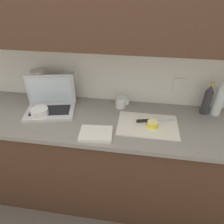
% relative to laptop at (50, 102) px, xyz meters
% --- Properties ---
extents(ground_plane, '(12.00, 12.00, 0.00)m').
position_rel_laptop_xyz_m(ground_plane, '(0.35, -0.08, -0.98)').
color(ground_plane, '#564C47').
rests_on(ground_plane, ground).
extents(wall_back, '(5.20, 0.38, 2.60)m').
position_rel_laptop_xyz_m(wall_back, '(0.35, 0.15, 0.58)').
color(wall_back, white).
rests_on(wall_back, ground_plane).
extents(counter_unit, '(2.22, 0.60, 0.92)m').
position_rel_laptop_xyz_m(counter_unit, '(0.33, -0.07, -0.51)').
color(counter_unit, '#472D1E').
rests_on(counter_unit, ground_plane).
extents(laptop, '(0.42, 0.33, 0.27)m').
position_rel_laptop_xyz_m(laptop, '(0.00, 0.00, 0.00)').
color(laptop, silver).
rests_on(laptop, counter_unit).
extents(cutting_board, '(0.43, 0.29, 0.01)m').
position_rel_laptop_xyz_m(cutting_board, '(0.78, -0.10, -0.06)').
color(cutting_board, silver).
rests_on(cutting_board, counter_unit).
extents(knife, '(0.29, 0.10, 0.02)m').
position_rel_laptop_xyz_m(knife, '(0.79, -0.07, -0.05)').
color(knife, silver).
rests_on(knife, cutting_board).
extents(lemon_half_cut, '(0.08, 0.08, 0.04)m').
position_rel_laptop_xyz_m(lemon_half_cut, '(0.81, -0.12, -0.03)').
color(lemon_half_cut, yellow).
rests_on(lemon_half_cut, cutting_board).
extents(bottle_green_soda, '(0.06, 0.06, 0.26)m').
position_rel_laptop_xyz_m(bottle_green_soda, '(1.21, 0.13, 0.06)').
color(bottle_green_soda, '#333338').
rests_on(bottle_green_soda, counter_unit).
extents(bottle_oil_tall, '(0.08, 0.08, 0.32)m').
position_rel_laptop_xyz_m(bottle_oil_tall, '(1.30, 0.13, 0.08)').
color(bottle_oil_tall, silver).
rests_on(bottle_oil_tall, counter_unit).
extents(measuring_cup, '(0.11, 0.09, 0.09)m').
position_rel_laptop_xyz_m(measuring_cup, '(0.55, 0.12, -0.02)').
color(measuring_cup, silver).
rests_on(measuring_cup, counter_unit).
extents(bowl_white, '(0.13, 0.13, 0.07)m').
position_rel_laptop_xyz_m(bowl_white, '(-0.04, -0.11, -0.03)').
color(bowl_white, white).
rests_on(bowl_white, counter_unit).
extents(paper_towel_roll, '(0.13, 0.13, 0.27)m').
position_rel_laptop_xyz_m(paper_towel_roll, '(-0.13, 0.13, 0.07)').
color(paper_towel_roll, white).
rests_on(paper_towel_roll, counter_unit).
extents(dish_towel, '(0.23, 0.18, 0.02)m').
position_rel_laptop_xyz_m(dish_towel, '(0.43, -0.26, -0.05)').
color(dish_towel, silver).
rests_on(dish_towel, counter_unit).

